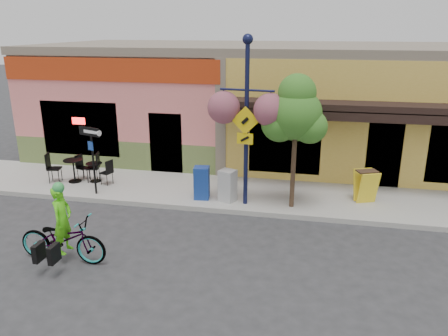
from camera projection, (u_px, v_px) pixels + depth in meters
name	position (u px, v px, depth m)	size (l,w,h in m)	color
ground	(230.00, 222.00, 12.15)	(90.00, 90.00, 0.00)	#2D2D30
sidewalk	(242.00, 194.00, 13.99)	(24.00, 3.00, 0.15)	#9E9B93
curb	(234.00, 212.00, 12.64)	(24.00, 0.12, 0.15)	#A8A59E
building	(264.00, 99.00, 18.44)	(18.20, 8.20, 4.50)	#E87672
bicycle	(63.00, 239.00, 9.98)	(0.73, 2.10, 1.11)	maroon
cyclist_rider	(64.00, 230.00, 9.90)	(0.58, 0.38, 1.58)	#53D816
lamp_post	(246.00, 123.00, 12.28)	(1.55, 0.62, 4.87)	#12173B
one_way_sign	(93.00, 161.00, 13.47)	(0.83, 0.18, 2.15)	black
cafe_set_left	(74.00, 167.00, 14.70)	(1.70, 0.85, 1.02)	black
cafe_set_right	(94.00, 170.00, 14.73)	(1.43, 0.72, 0.86)	black
newspaper_box_blue	(202.00, 183.00, 13.27)	(0.45, 0.40, 1.01)	navy
newspaper_box_grey	(228.00, 186.00, 13.08)	(0.45, 0.41, 0.97)	#B0B0B0
street_tree	(295.00, 142.00, 12.22)	(1.52, 1.52, 3.89)	#3D7A26
sandwich_board	(369.00, 188.00, 12.85)	(0.59, 0.43, 0.99)	yellow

